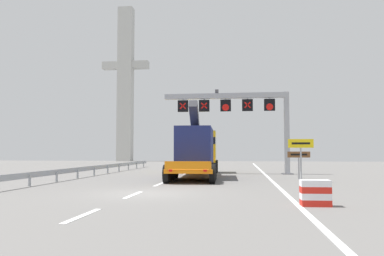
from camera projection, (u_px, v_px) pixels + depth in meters
The scene contains 10 objects.
ground at pixel (146, 194), 17.06m from camera, with size 112.00×112.00×0.00m, color slate.
lane_markings at pixel (193, 170), 37.71m from camera, with size 0.20×56.21×0.01m.
edge_line_right at pixel (267, 177), 28.17m from camera, with size 0.20×63.00×0.01m, color silver.
overhead_lane_gantry at pixel (242, 109), 32.15m from camera, with size 10.74×0.90×7.12m.
heavy_haul_truck_orange at pixel (198, 150), 29.74m from camera, with size 3.51×14.14×5.30m.
exit_sign_yellow at pixel (301, 149), 23.19m from camera, with size 1.51×0.15×2.63m.
tourist_info_sign_brown at pixel (299, 158), 25.96m from camera, with size 1.51×0.15×1.87m.
crash_barrier_striped at pixel (315, 193), 13.14m from camera, with size 1.02×0.53×0.90m.
guardrail_left at pixel (101, 168), 31.13m from camera, with size 0.13×30.57×0.76m.
bridge_pylon_distant at pixel (126, 82), 73.37m from camera, with size 9.00×2.00×29.73m.
Camera 1 is at (4.20, -16.81, 1.89)m, focal length 35.69 mm.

